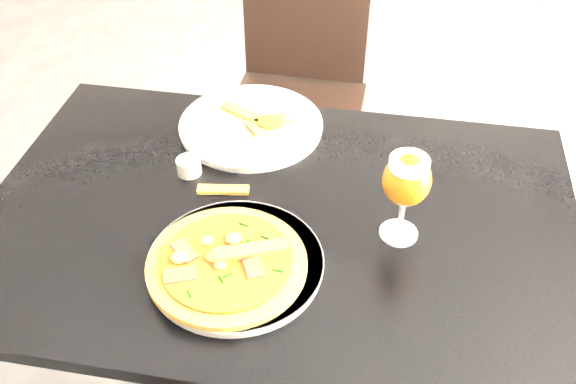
# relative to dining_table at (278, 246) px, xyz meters

# --- Properties ---
(dining_table) EXTENTS (1.25, 0.88, 0.75)m
(dining_table) POSITION_rel_dining_table_xyz_m (0.00, 0.00, 0.00)
(dining_table) COLOR black
(dining_table) RESTS_ON ground
(chair_far) EXTENTS (0.46, 0.46, 0.92)m
(chair_far) POSITION_rel_dining_table_xyz_m (-0.04, 0.85, -0.16)
(chair_far) COLOR black
(chair_far) RESTS_ON ground
(plate_main) EXTENTS (0.36, 0.36, 0.02)m
(plate_main) POSITION_rel_dining_table_xyz_m (-0.06, -0.15, 0.10)
(plate_main) COLOR silver
(plate_main) RESTS_ON dining_table
(pizza) EXTENTS (0.29, 0.29, 0.03)m
(pizza) POSITION_rel_dining_table_xyz_m (-0.07, -0.16, 0.12)
(pizza) COLOR #996725
(pizza) RESTS_ON plate_main
(plate_second) EXTENTS (0.39, 0.39, 0.02)m
(plate_second) POSITION_rel_dining_table_xyz_m (-0.10, 0.29, 0.10)
(plate_second) COLOR silver
(plate_second) RESTS_ON dining_table
(crust_scraps) EXTENTS (0.19, 0.14, 0.01)m
(crust_scraps) POSITION_rel_dining_table_xyz_m (-0.08, 0.29, 0.11)
(crust_scraps) COLOR #996725
(crust_scraps) RESTS_ON plate_second
(loose_crust) EXTENTS (0.11, 0.03, 0.01)m
(loose_crust) POSITION_rel_dining_table_xyz_m (-0.12, 0.06, 0.09)
(loose_crust) COLOR #996725
(loose_crust) RESTS_ON dining_table
(sauce_cup) EXTENTS (0.05, 0.05, 0.04)m
(sauce_cup) POSITION_rel_dining_table_xyz_m (-0.21, 0.11, 0.11)
(sauce_cup) COLOR beige
(sauce_cup) RESTS_ON dining_table
(beer_glass) EXTENTS (0.09, 0.09, 0.19)m
(beer_glass) POSITION_rel_dining_table_xyz_m (0.24, -0.03, 0.23)
(beer_glass) COLOR silver
(beer_glass) RESTS_ON dining_table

